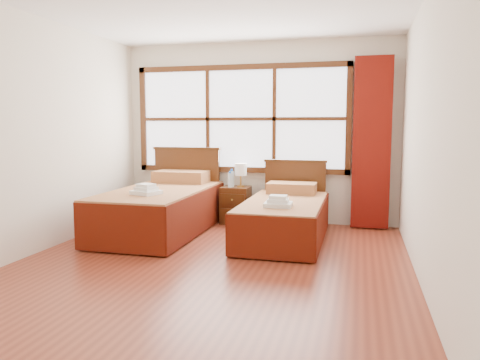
# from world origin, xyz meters

# --- Properties ---
(floor) EXTENTS (4.50, 4.50, 0.00)m
(floor) POSITION_xyz_m (0.00, 0.00, 0.00)
(floor) COLOR brown
(floor) RESTS_ON ground
(ceiling) EXTENTS (4.50, 4.50, 0.00)m
(ceiling) POSITION_xyz_m (0.00, 0.00, 2.60)
(ceiling) COLOR white
(ceiling) RESTS_ON wall_back
(wall_back) EXTENTS (4.00, 0.00, 4.00)m
(wall_back) POSITION_xyz_m (0.00, 2.25, 1.30)
(wall_back) COLOR silver
(wall_back) RESTS_ON floor
(wall_left) EXTENTS (0.00, 4.50, 4.50)m
(wall_left) POSITION_xyz_m (-2.00, 0.00, 1.30)
(wall_left) COLOR silver
(wall_left) RESTS_ON floor
(wall_right) EXTENTS (0.00, 4.50, 4.50)m
(wall_right) POSITION_xyz_m (2.00, 0.00, 1.30)
(wall_right) COLOR silver
(wall_right) RESTS_ON floor
(window) EXTENTS (3.16, 0.06, 1.56)m
(window) POSITION_xyz_m (-0.25, 2.21, 1.50)
(window) COLOR white
(window) RESTS_ON wall_back
(curtain) EXTENTS (0.50, 0.16, 2.30)m
(curtain) POSITION_xyz_m (1.60, 2.11, 1.17)
(curtain) COLOR maroon
(curtain) RESTS_ON wall_back
(bed_left) EXTENTS (1.11, 2.16, 1.09)m
(bed_left) POSITION_xyz_m (-1.07, 1.20, 0.33)
(bed_left) COLOR #3F230D
(bed_left) RESTS_ON floor
(bed_right) EXTENTS (0.96, 1.98, 0.93)m
(bed_right) POSITION_xyz_m (0.57, 1.20, 0.28)
(bed_right) COLOR #3F230D
(bed_right) RESTS_ON floor
(nightstand) EXTENTS (0.40, 0.40, 0.53)m
(nightstand) POSITION_xyz_m (-0.27, 1.99, 0.26)
(nightstand) COLOR #48250F
(nightstand) RESTS_ON floor
(towels_left) EXTENTS (0.37, 0.35, 0.13)m
(towels_left) POSITION_xyz_m (-1.04, 0.69, 0.63)
(towels_left) COLOR white
(towels_left) RESTS_ON bed_left
(towels_right) EXTENTS (0.32, 0.28, 0.13)m
(towels_right) POSITION_xyz_m (0.57, 0.72, 0.55)
(towels_right) COLOR white
(towels_right) RESTS_ON bed_right
(lamp) EXTENTS (0.17, 0.17, 0.34)m
(lamp) POSITION_xyz_m (-0.20, 2.03, 0.77)
(lamp) COLOR gold
(lamp) RESTS_ON nightstand
(bottle_near) EXTENTS (0.06, 0.06, 0.23)m
(bottle_near) POSITION_xyz_m (-0.34, 1.94, 0.63)
(bottle_near) COLOR #C1E4F8
(bottle_near) RESTS_ON nightstand
(bottle_far) EXTENTS (0.07, 0.07, 0.26)m
(bottle_far) POSITION_xyz_m (-0.32, 1.98, 0.65)
(bottle_far) COLOR #C1E4F8
(bottle_far) RESTS_ON nightstand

